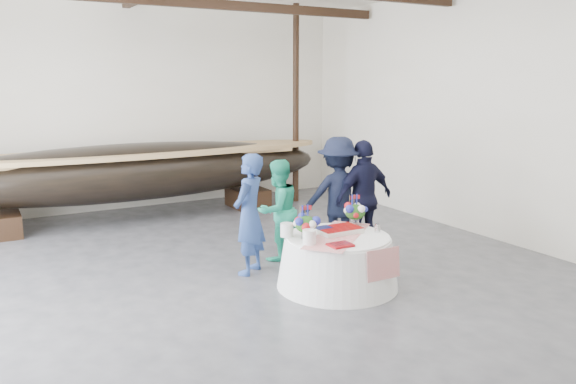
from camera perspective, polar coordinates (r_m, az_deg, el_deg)
floor at (r=7.73m, az=-4.04°, el=-10.14°), size 10.00×12.00×0.01m
wall_back at (r=12.90m, az=-15.78°, el=8.34°), size 10.00×0.02×4.50m
wall_right at (r=10.37m, az=21.84°, el=7.34°), size 0.02×12.00×4.50m
longboat_display at (r=11.77m, az=-15.35°, el=2.02°), size 8.41×1.68×1.58m
banquet_table at (r=7.85m, az=5.04°, el=-7.01°), size 1.68×1.68×0.72m
tabletop_items at (r=7.83m, az=4.28°, el=-3.14°), size 1.54×1.42×0.40m
guest_woman_blue at (r=8.23m, az=-3.96°, el=-2.26°), size 0.78×0.74×1.79m
guest_woman_teal at (r=8.88m, az=-1.03°, el=-1.84°), size 0.92×0.80×1.60m
guest_man_left at (r=9.18m, az=5.13°, el=-0.40°), size 1.40×1.05×1.93m
guest_man_right at (r=9.19m, az=7.72°, el=-0.60°), size 1.14×0.54×1.89m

